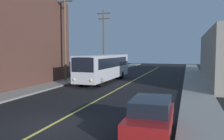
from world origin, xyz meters
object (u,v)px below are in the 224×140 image
object	(u,v)px
utility_pole_mid	(65,31)
utility_pole_far	(104,38)
city_bus	(104,67)
parked_car_red	(151,116)

from	to	relation	value
utility_pole_mid	utility_pole_far	size ratio (longest dim) A/B	1.03
city_bus	utility_pole_mid	xyz separation A→B (m)	(-4.46, -1.41, 4.28)
parked_car_red	utility_pole_mid	size ratio (longest dim) A/B	0.41
city_bus	parked_car_red	bearing A→B (deg)	-63.82
parked_car_red	utility_pole_far	xyz separation A→B (m)	(-12.31, 27.92, 5.07)
utility_pole_mid	city_bus	bearing A→B (deg)	17.53
utility_pole_far	city_bus	bearing A→B (deg)	-69.73
city_bus	parked_car_red	size ratio (longest dim) A/B	2.75
utility_pole_mid	utility_pole_far	bearing A→B (deg)	89.17
city_bus	utility_pole_mid	bearing A→B (deg)	-162.47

